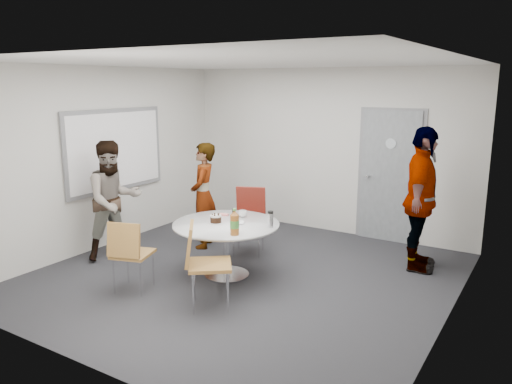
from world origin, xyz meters
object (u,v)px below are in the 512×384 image
Objects in this scene: whiteboard at (116,150)px; person_main at (203,196)px; door at (390,177)px; table at (227,231)px; person_right at (421,200)px; chair_far at (250,213)px; chair_near_right at (201,257)px; chair_near_left at (129,249)px; person_left at (114,200)px.

whiteboard is 1.19× the size of person_main.
door is 1.56× the size of table.
door is at bearing 101.50° from person_main.
person_right is at bearing 16.09° from whiteboard.
table reaches higher than chair_far.
chair_far is 2.40m from person_right.
chair_near_right is 0.61× the size of person_main.
door reaches higher than whiteboard.
chair_near_left is 0.93× the size of chair_far.
door is 1.12× the size of whiteboard.
table is 0.85× the size of person_main.
person_left is at bearing -62.57° from person_main.
door reaches higher than chair_far.
door is 1.28m from person_right.
person_main reaches higher than chair_near_left.
person_main is (-0.31, 1.85, 0.25)m from chair_near_left.
table is 0.71× the size of person_right.
door is at bearing -156.45° from chair_far.
door is 3.66m from chair_near_right.
whiteboard reaches higher than chair_far.
chair_near_right is at bearing 10.25° from person_main.
door reaches higher than person_main.
whiteboard is 4.50m from person_right.
person_left is at bearing 17.21° from chair_far.
chair_near_right is (2.56, -1.21, -0.86)m from whiteboard.
whiteboard is 1.98× the size of chair_far.
whiteboard is 2.27m from chair_far.
person_right is at bearing -54.78° from door.
person_right is (1.74, 2.45, 0.37)m from chair_near_right.
person_right reaches higher than table.
door reaches higher than table.
door is at bearing 26.23° from person_right.
chair_near_right is 3.03m from person_right.
whiteboard is at bearing -3.81° from chair_far.
person_right is (2.70, 2.59, 0.42)m from chair_near_left.
table reaches higher than chair_near_right.
chair_near_left is 0.92× the size of chair_near_right.
person_main is 0.83× the size of person_right.
whiteboard is at bearing 121.74° from chair_near_left.
person_main reaches higher than chair_far.
person_left is (0.51, -0.56, -0.61)m from whiteboard.
table is at bearing -116.13° from door.
chair_far is at bearing -134.12° from door.
chair_near_right is 1.96m from chair_far.
door is 2.38× the size of chair_near_left.
chair_far is at bearing 159.67° from chair_near_right.
chair_near_left is 2.06m from chair_far.
whiteboard is 1.97× the size of chair_near_right.
chair_near_left is at bearing -119.08° from chair_near_right.
door is at bearing 43.50° from chair_near_left.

